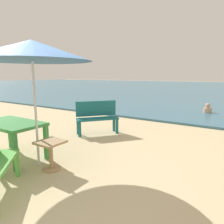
{
  "coord_description": "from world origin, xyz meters",
  "views": [
    {
      "loc": [
        2.83,
        -2.18,
        1.7
      ],
      "look_at": [
        -0.58,
        3.0,
        0.6
      ],
      "focal_mm": 33.48,
      "sensor_mm": 36.0,
      "label": 1
    }
  ],
  "objects": [
    {
      "name": "ground_plane",
      "position": [
        0.0,
        0.0,
        0.0
      ],
      "size": [
        120.0,
        120.0,
        0.0
      ],
      "primitive_type": "plane",
      "color": "#C6B287"
    },
    {
      "name": "side_table_wood",
      "position": [
        -0.05,
        0.19,
        0.35
      ],
      "size": [
        0.44,
        0.44,
        0.54
      ],
      "color": "tan",
      "rests_on": "ground_plane"
    },
    {
      "name": "swimmer_person",
      "position": [
        1.37,
        7.66,
        0.24
      ],
      "size": [
        0.34,
        0.34,
        0.41
      ],
      "color": "tan",
      "rests_on": "sea_water"
    },
    {
      "name": "bench_teal_center",
      "position": [
        -0.83,
        2.58,
        0.54
      ],
      "size": [
        1.03,
        1.16,
        0.95
      ],
      "color": "#196066",
      "rests_on": "ground_plane"
    },
    {
      "name": "patio_umbrella",
      "position": [
        -0.39,
        0.18,
        2.12
      ],
      "size": [
        2.1,
        2.1,
        2.3
      ],
      "color": "silver",
      "rests_on": "ground_plane"
    },
    {
      "name": "picnic_table_green",
      "position": [
        -1.16,
        0.14,
        0.65
      ],
      "size": [
        1.4,
        0.8,
        0.76
      ],
      "color": "#3D8C42",
      "rests_on": "ground_plane"
    }
  ]
}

